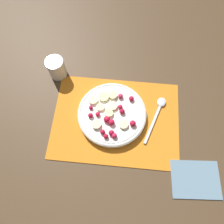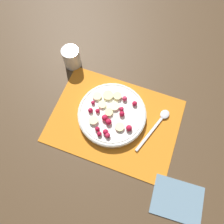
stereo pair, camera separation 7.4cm
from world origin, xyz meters
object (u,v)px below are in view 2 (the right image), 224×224
(fruit_bowl, at_px, (112,114))
(drinking_glass, at_px, (72,58))
(spoon, at_px, (159,121))
(napkin, at_px, (178,200))

(fruit_bowl, height_order, drinking_glass, drinking_glass)
(spoon, relative_size, drinking_glass, 2.21)
(spoon, bearing_deg, drinking_glass, 91.85)
(napkin, bearing_deg, drinking_glass, -34.40)
(drinking_glass, bearing_deg, fruit_bowl, 144.80)
(spoon, xyz_separation_m, drinking_glass, (0.38, -0.12, 0.03))
(fruit_bowl, distance_m, napkin, 0.34)
(drinking_glass, height_order, napkin, drinking_glass)
(drinking_glass, bearing_deg, spoon, 162.56)
(spoon, distance_m, drinking_glass, 0.40)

